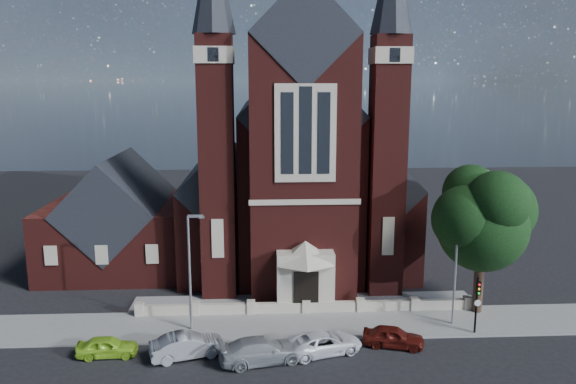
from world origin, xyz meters
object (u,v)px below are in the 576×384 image
object	(u,v)px
street_lamp_left	(191,266)
car_dark_red	(393,337)
traffic_signal	(477,298)
car_lime_van	(107,347)
street_tree	(486,221)
street_lamp_right	(457,262)
car_silver_b	(262,350)
parish_hall	(120,224)
car_white_suv	(324,343)
car_silver_a	(188,346)
church	(293,168)

from	to	relation	value
street_lamp_left	car_dark_red	distance (m)	13.95
traffic_signal	car_lime_van	xyz separation A→B (m)	(-23.75, -1.79, -1.95)
street_tree	street_lamp_left	size ratio (longest dim) A/B	1.32
street_lamp_left	car_lime_van	distance (m)	7.10
car_lime_van	car_dark_red	distance (m)	17.89
street_lamp_left	car_lime_van	world-z (taller)	street_lamp_left
street_lamp_left	street_lamp_right	world-z (taller)	same
street_lamp_left	street_lamp_right	distance (m)	18.00
car_silver_b	street_lamp_left	bearing A→B (deg)	33.46
car_silver_b	car_dark_red	size ratio (longest dim) A/B	1.34
parish_hall	car_lime_van	size ratio (longest dim) A/B	3.31
traffic_signal	car_white_suv	size ratio (longest dim) A/B	0.84
car_silver_a	car_lime_van	bearing A→B (deg)	68.08
street_lamp_right	car_dark_red	world-z (taller)	street_lamp_right
parish_hall	car_dark_red	distance (m)	27.31
street_lamp_right	street_tree	bearing A→B (deg)	34.26
street_tree	street_lamp_right	world-z (taller)	street_tree
car_lime_van	car_silver_a	size ratio (longest dim) A/B	0.81
church	street_lamp_right	bearing A→B (deg)	-61.96
parish_hall	car_silver_b	distance (m)	22.77
parish_hall	street_tree	size ratio (longest dim) A/B	1.14
street_lamp_left	car_silver_b	distance (m)	7.59
street_lamp_left	car_lime_van	xyz separation A→B (m)	(-4.84, -3.36, -3.97)
parish_hall	car_silver_b	xyz separation A→B (m)	(12.77, -18.58, -3.26)
car_silver_a	car_white_suv	xyz separation A→B (m)	(8.43, 0.16, -0.09)
church	street_lamp_left	distance (m)	20.84
car_silver_b	car_white_suv	bearing A→B (deg)	-87.77
car_lime_van	car_silver_a	bearing A→B (deg)	-97.21
car_silver_a	street_lamp_right	bearing A→B (deg)	-95.79
car_silver_a	car_silver_b	bearing A→B (deg)	-118.02
traffic_signal	street_lamp_right	bearing A→B (deg)	120.01
church	street_lamp_left	xyz separation A→B (m)	(-7.91, -18.94, -3.59)
street_tree	parish_hall	bearing A→B (deg)	156.74
car_white_suv	car_dark_red	xyz separation A→B (m)	(4.49, 0.62, 0.00)
street_lamp_right	car_silver_a	bearing A→B (deg)	-168.19
church	car_dark_red	size ratio (longest dim) A/B	8.99
parish_hall	traffic_signal	bearing A→B (deg)	-29.98
car_silver_a	church	bearing A→B (deg)	-36.55
street_tree	traffic_signal	world-z (taller)	street_tree
street_tree	street_lamp_right	distance (m)	3.84
church	car_silver_b	distance (m)	24.87
parish_hall	street_lamp_left	bearing A→B (deg)	-59.98
parish_hall	traffic_signal	size ratio (longest dim) A/B	3.05
street_lamp_left	church	bearing A→B (deg)	67.34
car_silver_a	traffic_signal	bearing A→B (deg)	-101.03
traffic_signal	car_lime_van	distance (m)	23.89
church	car_silver_b	size ratio (longest dim) A/B	6.70
street_tree	car_dark_red	xyz separation A→B (m)	(-7.46, -4.67, -6.30)
street_lamp_right	traffic_signal	world-z (taller)	street_lamp_right
street_lamp_left	car_silver_b	xyz separation A→B (m)	(4.68, -4.58, -3.84)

